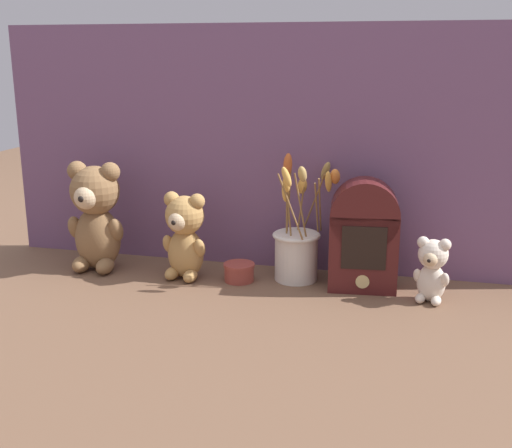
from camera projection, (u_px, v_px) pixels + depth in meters
name	position (u px, v px, depth m)	size (l,w,h in m)	color
ground_plane	(254.00, 286.00, 1.61)	(4.00, 4.00, 0.00)	brown
backdrop_wall	(270.00, 150.00, 1.68)	(1.48, 0.02, 0.64)	#704C70
teddy_bear_large	(96.00, 214.00, 1.69)	(0.16, 0.15, 0.29)	olive
teddy_bear_medium	(185.00, 234.00, 1.63)	(0.12, 0.11, 0.23)	tan
teddy_bear_small	(432.00, 269.00, 1.48)	(0.09, 0.08, 0.16)	beige
flower_vase	(297.00, 246.00, 1.63)	(0.17, 0.19, 0.32)	silver
vintage_radio	(364.00, 234.00, 1.55)	(0.17, 0.12, 0.27)	#4C1919
decorative_tin_tall	(239.00, 272.00, 1.63)	(0.08, 0.08, 0.05)	#993D33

